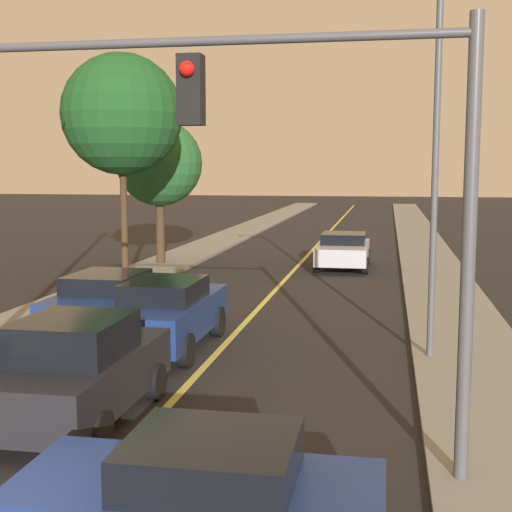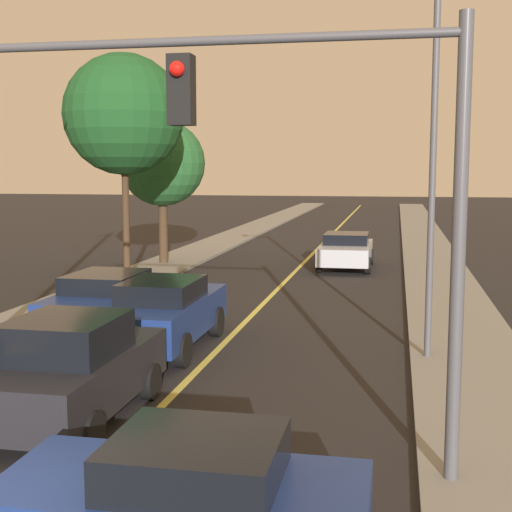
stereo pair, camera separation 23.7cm
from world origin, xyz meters
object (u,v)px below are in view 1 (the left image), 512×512
object	(u,v)px
car_outer_lane_second	(110,301)
car_near_lane_front	(77,370)
tree_left_near	(159,164)
tree_left_far	(122,115)
traffic_signal_mast	(336,159)
car_near_lane_second	(167,313)
car_far_oncoming	(343,250)
car_crossing_right	(201,498)
streetlamp_right	(419,118)

from	to	relation	value
car_outer_lane_second	car_near_lane_front	bearing A→B (deg)	-72.69
tree_left_near	tree_left_far	bearing A→B (deg)	-85.84
car_outer_lane_second	tree_left_near	size ratio (longest dim) A/B	0.77
car_near_lane_front	traffic_signal_mast	size ratio (longest dim) A/B	0.63
car_near_lane_second	tree_left_far	bearing A→B (deg)	116.48
car_near_lane_front	car_outer_lane_second	world-z (taller)	car_near_lane_front
traffic_signal_mast	tree_left_near	xyz separation A→B (m)	(-8.71, 19.50, 0.08)
car_near_lane_front	car_outer_lane_second	distance (m)	6.27
car_outer_lane_second	traffic_signal_mast	world-z (taller)	traffic_signal_mast
car_near_lane_front	car_far_oncoming	world-z (taller)	car_near_lane_front
car_near_lane_second	car_outer_lane_second	xyz separation A→B (m)	(-1.87, 1.27, -0.04)
car_crossing_right	tree_left_near	world-z (taller)	tree_left_near
car_far_oncoming	streetlamp_right	size ratio (longest dim) A/B	0.59
car_near_lane_second	car_crossing_right	xyz separation A→B (m)	(3.00, -8.37, -0.14)
car_far_oncoming	tree_left_near	size ratio (longest dim) A/B	0.78
car_near_lane_front	car_far_oncoming	bearing A→B (deg)	80.61
car_near_lane_second	tree_left_far	xyz separation A→B (m)	(-4.17, 8.37, 5.04)
car_crossing_right	streetlamp_right	world-z (taller)	streetlamp_right
streetlamp_right	tree_left_far	bearing A→B (deg)	139.19
car_near_lane_front	car_far_oncoming	size ratio (longest dim) A/B	0.88
car_far_oncoming	car_crossing_right	world-z (taller)	car_far_oncoming
car_far_oncoming	car_crossing_right	distance (m)	22.37
car_crossing_right	car_outer_lane_second	bearing A→B (deg)	26.81
streetlamp_right	tree_left_near	distance (m)	16.71
tree_left_near	tree_left_far	xyz separation A→B (m)	(0.37, -5.12, 1.63)
streetlamp_right	tree_left_far	size ratio (longest dim) A/B	1.00
tree_left_near	tree_left_far	world-z (taller)	tree_left_far
car_near_lane_front	car_near_lane_second	bearing A→B (deg)	90.00
car_near_lane_second	traffic_signal_mast	distance (m)	8.04
car_near_lane_second	traffic_signal_mast	bearing A→B (deg)	-55.21
car_crossing_right	traffic_signal_mast	size ratio (longest dim) A/B	0.58
car_near_lane_second	car_outer_lane_second	world-z (taller)	car_near_lane_second
traffic_signal_mast	tree_left_near	bearing A→B (deg)	114.08
car_crossing_right	tree_left_near	bearing A→B (deg)	19.04
car_near_lane_second	car_crossing_right	distance (m)	8.89
car_outer_lane_second	car_crossing_right	size ratio (longest dim) A/B	1.21
car_far_oncoming	car_near_lane_front	bearing A→B (deg)	80.61
car_near_lane_front	tree_left_near	world-z (taller)	tree_left_near
tree_left_far	car_near_lane_front	bearing A→B (deg)	-72.33
streetlamp_right	car_far_oncoming	bearing A→B (deg)	99.47
car_crossing_right	car_far_oncoming	bearing A→B (deg)	-0.23
car_outer_lane_second	tree_left_far	distance (m)	9.03
tree_left_far	car_near_lane_second	bearing A→B (deg)	-63.52
car_far_oncoming	traffic_signal_mast	world-z (taller)	traffic_signal_mast
car_near_lane_second	car_near_lane_front	bearing A→B (deg)	-90.00
car_near_lane_front	car_far_oncoming	xyz separation A→B (m)	(3.10, 18.71, -0.10)
tree_left_near	tree_left_far	size ratio (longest dim) A/B	0.76
car_far_oncoming	streetlamp_right	bearing A→B (deg)	99.47
car_outer_lane_second	streetlamp_right	xyz separation A→B (m)	(7.28, -1.17, 4.28)
car_crossing_right	traffic_signal_mast	bearing A→B (deg)	-26.33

